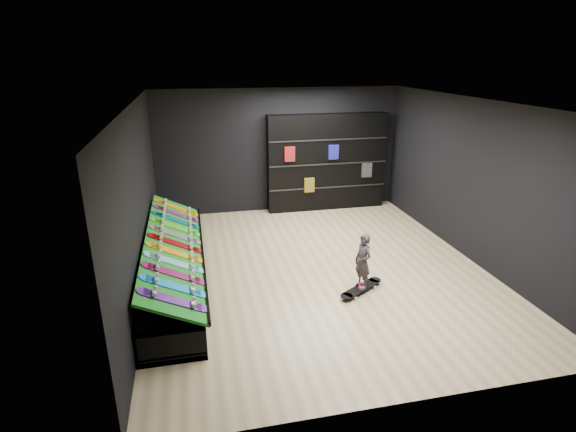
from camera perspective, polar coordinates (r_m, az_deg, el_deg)
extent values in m
cube|color=#CFBA8C|center=(8.38, 3.66, -6.64)|extent=(6.00, 7.00, 0.01)
cube|color=white|center=(7.54, 4.17, 14.21)|extent=(6.00, 7.00, 0.01)
cube|color=black|center=(11.13, -1.16, 8.28)|extent=(6.00, 0.02, 3.00)
cube|color=black|center=(4.82, 15.65, -8.63)|extent=(6.00, 0.02, 3.00)
cube|color=black|center=(7.59, -18.44, 1.67)|extent=(0.02, 7.00, 3.00)
cube|color=black|center=(9.12, 22.37, 4.15)|extent=(0.02, 7.00, 3.00)
cube|color=#106A16|center=(7.81, -14.17, -3.55)|extent=(0.92, 4.50, 0.46)
cube|color=black|center=(11.31, 4.91, 6.81)|extent=(2.98, 0.35, 2.39)
imported|color=black|center=(7.52, 9.41, -7.01)|extent=(0.20, 0.25, 0.57)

